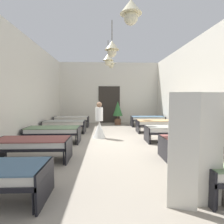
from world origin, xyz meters
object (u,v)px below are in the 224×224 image
at_px(bed_left_row_1, 33,144).
at_px(bed_right_row_4, 148,119).
at_px(potted_plant, 118,110).
at_px(bed_right_row_1, 197,142).
at_px(bed_left_row_2, 53,131).
at_px(bed_left_row_4, 72,119).
at_px(nurse_near_aisle, 99,125).
at_px(bed_left_row_3, 65,124).
at_px(bed_right_row_3, 157,123).
at_px(patient_seated_secondary, 184,126).
at_px(privacy_screen, 211,151).
at_px(bed_right_row_2, 171,130).

distance_m(bed_left_row_1, bed_right_row_4, 7.17).
relative_size(bed_right_row_4, potted_plant, 1.32).
height_order(bed_right_row_1, bed_left_row_2, same).
relative_size(bed_left_row_4, nurse_near_aisle, 1.28).
height_order(bed_left_row_4, potted_plant, potted_plant).
distance_m(bed_left_row_3, nurse_near_aisle, 2.01).
bearing_deg(nurse_near_aisle, bed_right_row_3, 99.31).
bearing_deg(nurse_near_aisle, bed_left_row_2, -79.03).
distance_m(bed_left_row_1, bed_left_row_4, 5.70).
xyz_separation_m(bed_left_row_1, patient_seated_secondary, (4.00, 0.04, 0.43)).
bearing_deg(bed_left_row_1, bed_right_row_4, 52.65).
bearing_deg(privacy_screen, bed_right_row_1, 64.50).
distance_m(bed_left_row_2, bed_left_row_4, 3.80).
relative_size(bed_right_row_2, bed_right_row_4, 1.00).
bearing_deg(bed_right_row_3, bed_left_row_2, -156.41).
height_order(bed_left_row_3, bed_right_row_4, same).
distance_m(bed_right_row_2, bed_right_row_3, 1.90).
relative_size(nurse_near_aisle, potted_plant, 1.03).
relative_size(bed_left_row_2, bed_left_row_4, 1.00).
xyz_separation_m(bed_left_row_1, bed_right_row_1, (4.35, 0.00, 0.00)).
relative_size(bed_right_row_2, bed_left_row_3, 1.00).
distance_m(bed_left_row_1, patient_seated_secondary, 4.02).
bearing_deg(bed_right_row_4, patient_seated_secondary, -93.54).
relative_size(bed_left_row_2, bed_right_row_4, 1.00).
relative_size(bed_right_row_4, nurse_near_aisle, 1.28).
bearing_deg(bed_left_row_2, nurse_near_aisle, 24.62).
height_order(bed_left_row_2, bed_right_row_2, same).
bearing_deg(bed_right_row_4, bed_right_row_2, -90.00).
height_order(bed_right_row_2, bed_right_row_4, same).
bearing_deg(privacy_screen, bed_left_row_2, 127.52).
relative_size(bed_right_row_1, bed_left_row_3, 1.00).
bearing_deg(nurse_near_aisle, bed_right_row_2, 60.73).
bearing_deg(potted_plant, bed_left_row_2, -120.82).
xyz_separation_m(bed_left_row_2, bed_right_row_3, (4.35, 1.90, 0.00)).
bearing_deg(privacy_screen, bed_left_row_1, 144.94).
bearing_deg(bed_left_row_3, patient_seated_secondary, -43.22).
bearing_deg(potted_plant, bed_right_row_3, -56.92).
bearing_deg(bed_left_row_3, privacy_screen, -60.46).
distance_m(bed_right_row_2, nurse_near_aisle, 2.81).
relative_size(bed_left_row_2, potted_plant, 1.32).
bearing_deg(bed_right_row_4, privacy_screen, -96.86).
bearing_deg(bed_left_row_4, bed_left_row_1, -90.00).
bearing_deg(patient_seated_secondary, nurse_near_aisle, 131.96).
bearing_deg(bed_right_row_2, bed_right_row_4, 90.00).
bearing_deg(bed_right_row_1, potted_plant, 104.75).
bearing_deg(bed_left_row_2, bed_left_row_1, -90.00).
distance_m(bed_right_row_2, potted_plant, 4.80).
bearing_deg(bed_right_row_1, bed_left_row_1, 180.00).
relative_size(bed_left_row_1, patient_seated_secondary, 2.38).
bearing_deg(bed_right_row_3, bed_left_row_1, -138.86).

